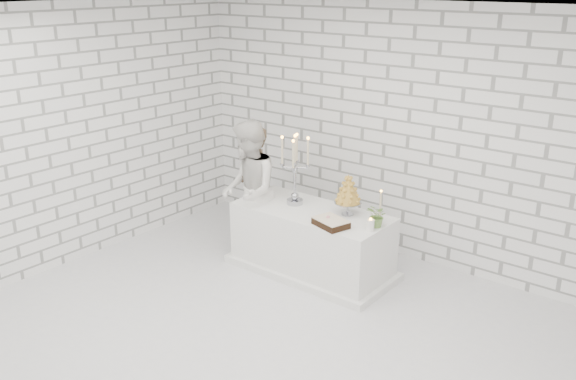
# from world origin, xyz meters

# --- Properties ---
(ground) EXTENTS (6.00, 5.00, 0.01)m
(ground) POSITION_xyz_m (0.00, 0.00, 0.00)
(ground) COLOR silver
(ground) RESTS_ON ground
(ceiling) EXTENTS (6.00, 5.00, 0.01)m
(ceiling) POSITION_xyz_m (0.00, 0.00, 3.00)
(ceiling) COLOR white
(ceiling) RESTS_ON ground
(wall_back) EXTENTS (6.00, 0.01, 3.00)m
(wall_back) POSITION_xyz_m (0.00, 2.50, 1.50)
(wall_back) COLOR white
(wall_back) RESTS_ON ground
(wall_left) EXTENTS (0.01, 5.00, 3.00)m
(wall_left) POSITION_xyz_m (-3.00, 0.00, 1.50)
(wall_left) COLOR white
(wall_left) RESTS_ON ground
(cake_table) EXTENTS (1.80, 0.80, 0.75)m
(cake_table) POSITION_xyz_m (-0.59, 1.44, 0.38)
(cake_table) COLOR white
(cake_table) RESTS_ON ground
(groom) EXTENTS (0.59, 0.66, 1.53)m
(groom) POSITION_xyz_m (-1.63, 1.62, 0.76)
(groom) COLOR #3F2D1F
(groom) RESTS_ON ground
(bride) EXTENTS (1.02, 1.04, 1.69)m
(bride) POSITION_xyz_m (-1.40, 1.28, 0.84)
(bride) COLOR white
(bride) RESTS_ON ground
(candelabra) EXTENTS (0.41, 0.41, 0.83)m
(candelabra) POSITION_xyz_m (-0.87, 1.49, 1.16)
(candelabra) COLOR #9E9FA9
(candelabra) RESTS_ON cake_table
(croquembouche) EXTENTS (0.35, 0.35, 0.47)m
(croquembouche) POSITION_xyz_m (-0.20, 1.58, 0.98)
(croquembouche) COLOR olive
(croquembouche) RESTS_ON cake_table
(chocolate_cake) EXTENTS (0.41, 0.34, 0.08)m
(chocolate_cake) POSITION_xyz_m (-0.15, 1.19, 0.79)
(chocolate_cake) COLOR black
(chocolate_cake) RESTS_ON cake_table
(pillar_candle) EXTENTS (0.08, 0.08, 0.12)m
(pillar_candle) POSITION_xyz_m (0.23, 1.35, 0.81)
(pillar_candle) COLOR white
(pillar_candle) RESTS_ON cake_table
(extra_taper) EXTENTS (0.08, 0.08, 0.32)m
(extra_taper) POSITION_xyz_m (0.16, 1.67, 0.91)
(extra_taper) COLOR beige
(extra_taper) RESTS_ON cake_table
(flowers) EXTENTS (0.27, 0.26, 0.25)m
(flowers) POSITION_xyz_m (0.24, 1.48, 0.87)
(flowers) COLOR olive
(flowers) RESTS_ON cake_table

